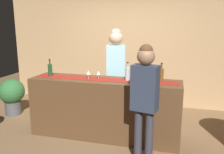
{
  "coord_description": "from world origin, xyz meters",
  "views": [
    {
      "loc": [
        1.11,
        -3.64,
        1.88
      ],
      "look_at": [
        0.13,
        0.0,
        1.05
      ],
      "focal_mm": 37.94,
      "sensor_mm": 36.0,
      "label": 1
    }
  ],
  "objects_px": {
    "wine_bottle_green": "(50,70)",
    "wine_bottle_amber": "(161,75)",
    "wine_bottle_clear": "(128,74)",
    "bartender": "(116,65)",
    "wine_glass_near_customer": "(144,76)",
    "wine_glass_mid_counter": "(88,73)",
    "customer_sipping": "(145,93)",
    "wine_glass_far_end": "(98,73)",
    "potted_plant_tall": "(12,94)"
  },
  "relations": [
    {
      "from": "wine_bottle_amber",
      "to": "potted_plant_tall",
      "type": "xyz_separation_m",
      "value": [
        -3.1,
        0.39,
        -0.66
      ]
    },
    {
      "from": "wine_glass_near_customer",
      "to": "wine_glass_far_end",
      "type": "height_order",
      "value": "same"
    },
    {
      "from": "wine_bottle_clear",
      "to": "customer_sipping",
      "type": "height_order",
      "value": "customer_sipping"
    },
    {
      "from": "wine_glass_mid_counter",
      "to": "potted_plant_tall",
      "type": "bearing_deg",
      "value": 165.52
    },
    {
      "from": "wine_bottle_clear",
      "to": "customer_sipping",
      "type": "bearing_deg",
      "value": -61.17
    },
    {
      "from": "wine_bottle_green",
      "to": "wine_bottle_amber",
      "type": "bearing_deg",
      "value": 1.85
    },
    {
      "from": "wine_glass_near_customer",
      "to": "wine_glass_mid_counter",
      "type": "relative_size",
      "value": 1.0
    },
    {
      "from": "wine_bottle_clear",
      "to": "wine_glass_near_customer",
      "type": "bearing_deg",
      "value": -18.13
    },
    {
      "from": "customer_sipping",
      "to": "potted_plant_tall",
      "type": "relative_size",
      "value": 2.11
    },
    {
      "from": "wine_glass_mid_counter",
      "to": "potted_plant_tall",
      "type": "distance_m",
      "value": 2.09
    },
    {
      "from": "customer_sipping",
      "to": "wine_bottle_clear",
      "type": "bearing_deg",
      "value": 131.42
    },
    {
      "from": "wine_glass_near_customer",
      "to": "wine_glass_mid_counter",
      "type": "distance_m",
      "value": 0.94
    },
    {
      "from": "wine_glass_mid_counter",
      "to": "potted_plant_tall",
      "type": "height_order",
      "value": "wine_glass_mid_counter"
    },
    {
      "from": "wine_bottle_amber",
      "to": "wine_glass_far_end",
      "type": "relative_size",
      "value": 2.1
    },
    {
      "from": "wine_bottle_amber",
      "to": "wine_glass_near_customer",
      "type": "xyz_separation_m",
      "value": [
        -0.24,
        -0.15,
        -0.01
      ]
    },
    {
      "from": "customer_sipping",
      "to": "wine_bottle_amber",
      "type": "bearing_deg",
      "value": 89.75
    },
    {
      "from": "wine_glass_mid_counter",
      "to": "wine_glass_near_customer",
      "type": "bearing_deg",
      "value": -2.11
    },
    {
      "from": "bartender",
      "to": "wine_bottle_amber",
      "type": "bearing_deg",
      "value": 137.15
    },
    {
      "from": "wine_bottle_green",
      "to": "wine_bottle_clear",
      "type": "distance_m",
      "value": 1.38
    },
    {
      "from": "potted_plant_tall",
      "to": "wine_bottle_green",
      "type": "bearing_deg",
      "value": -20.53
    },
    {
      "from": "wine_bottle_green",
      "to": "potted_plant_tall",
      "type": "relative_size",
      "value": 0.39
    },
    {
      "from": "wine_bottle_amber",
      "to": "wine_glass_mid_counter",
      "type": "relative_size",
      "value": 2.1
    },
    {
      "from": "bartender",
      "to": "potted_plant_tall",
      "type": "distance_m",
      "value": 2.35
    },
    {
      "from": "wine_glass_far_end",
      "to": "customer_sipping",
      "type": "height_order",
      "value": "customer_sipping"
    },
    {
      "from": "wine_glass_near_customer",
      "to": "wine_glass_mid_counter",
      "type": "xyz_separation_m",
      "value": [
        -0.94,
        0.03,
        0.0
      ]
    },
    {
      "from": "potted_plant_tall",
      "to": "wine_glass_far_end",
      "type": "bearing_deg",
      "value": -12.83
    },
    {
      "from": "wine_glass_near_customer",
      "to": "wine_glass_far_end",
      "type": "xyz_separation_m",
      "value": [
        -0.77,
        0.05,
        0.0
      ]
    },
    {
      "from": "wine_bottle_green",
      "to": "wine_glass_far_end",
      "type": "relative_size",
      "value": 2.1
    },
    {
      "from": "wine_glass_near_customer",
      "to": "potted_plant_tall",
      "type": "bearing_deg",
      "value": 169.47
    },
    {
      "from": "wine_bottle_clear",
      "to": "potted_plant_tall",
      "type": "xyz_separation_m",
      "value": [
        -2.57,
        0.44,
        -0.66
      ]
    },
    {
      "from": "wine_bottle_clear",
      "to": "wine_glass_near_customer",
      "type": "relative_size",
      "value": 2.1
    },
    {
      "from": "wine_bottle_clear",
      "to": "potted_plant_tall",
      "type": "height_order",
      "value": "wine_bottle_clear"
    },
    {
      "from": "wine_glass_far_end",
      "to": "potted_plant_tall",
      "type": "height_order",
      "value": "wine_glass_far_end"
    },
    {
      "from": "wine_bottle_amber",
      "to": "potted_plant_tall",
      "type": "height_order",
      "value": "wine_bottle_amber"
    },
    {
      "from": "potted_plant_tall",
      "to": "wine_glass_mid_counter",
      "type": "bearing_deg",
      "value": -14.48
    },
    {
      "from": "potted_plant_tall",
      "to": "wine_bottle_amber",
      "type": "bearing_deg",
      "value": -7.08
    },
    {
      "from": "wine_bottle_amber",
      "to": "wine_glass_near_customer",
      "type": "relative_size",
      "value": 2.1
    },
    {
      "from": "wine_glass_far_end",
      "to": "potted_plant_tall",
      "type": "distance_m",
      "value": 2.24
    },
    {
      "from": "wine_bottle_green",
      "to": "wine_glass_mid_counter",
      "type": "relative_size",
      "value": 2.1
    },
    {
      "from": "wine_bottle_green",
      "to": "wine_glass_mid_counter",
      "type": "bearing_deg",
      "value": -3.9
    },
    {
      "from": "wine_glass_mid_counter",
      "to": "customer_sipping",
      "type": "bearing_deg",
      "value": -30.77
    },
    {
      "from": "wine_bottle_amber",
      "to": "wine_glass_far_end",
      "type": "distance_m",
      "value": 1.01
    },
    {
      "from": "wine_glass_mid_counter",
      "to": "bartender",
      "type": "distance_m",
      "value": 0.69
    },
    {
      "from": "wine_bottle_clear",
      "to": "wine_glass_far_end",
      "type": "xyz_separation_m",
      "value": [
        -0.48,
        -0.04,
        -0.01
      ]
    },
    {
      "from": "wine_glass_mid_counter",
      "to": "customer_sipping",
      "type": "height_order",
      "value": "customer_sipping"
    },
    {
      "from": "wine_bottle_amber",
      "to": "wine_glass_near_customer",
      "type": "distance_m",
      "value": 0.28
    },
    {
      "from": "wine_glass_far_end",
      "to": "bartender",
      "type": "height_order",
      "value": "bartender"
    },
    {
      "from": "wine_bottle_clear",
      "to": "wine_bottle_green",
      "type": "bearing_deg",
      "value": -179.62
    },
    {
      "from": "wine_bottle_clear",
      "to": "wine_glass_mid_counter",
      "type": "height_order",
      "value": "wine_bottle_clear"
    },
    {
      "from": "wine_glass_far_end",
      "to": "wine_glass_mid_counter",
      "type": "bearing_deg",
      "value": -173.21
    }
  ]
}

